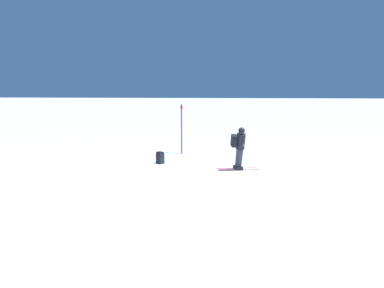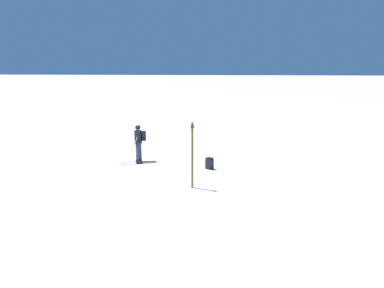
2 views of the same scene
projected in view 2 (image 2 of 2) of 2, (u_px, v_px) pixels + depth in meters
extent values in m
plane|color=white|center=(137.00, 165.00, 16.60)|extent=(300.00, 300.00, 0.00)
cube|color=red|center=(139.00, 162.00, 17.16)|extent=(0.52, 1.58, 0.01)
cube|color=red|center=(139.00, 164.00, 16.81)|extent=(0.52, 1.58, 0.01)
cube|color=black|center=(139.00, 160.00, 17.14)|extent=(0.21, 0.31, 0.12)
cube|color=black|center=(139.00, 162.00, 16.79)|extent=(0.21, 0.31, 0.12)
cylinder|color=#2D3342|center=(139.00, 152.00, 17.02)|extent=(0.51, 0.37, 0.80)
cylinder|color=black|center=(138.00, 137.00, 17.06)|extent=(0.56, 0.46, 0.66)
sphere|color=tan|center=(138.00, 128.00, 17.08)|extent=(0.31, 0.28, 0.26)
sphere|color=black|center=(138.00, 127.00, 17.09)|extent=(0.36, 0.32, 0.30)
cube|color=black|center=(144.00, 136.00, 17.10)|extent=(0.42, 0.28, 0.50)
cylinder|color=#B7B7BC|center=(132.00, 149.00, 17.38)|extent=(0.06, 0.53, 1.06)
cylinder|color=#B7B7BC|center=(132.00, 152.00, 16.56)|extent=(0.87, 0.31, 1.19)
cube|color=black|center=(209.00, 164.00, 15.93)|extent=(0.35, 0.37, 0.44)
cube|color=black|center=(210.00, 158.00, 15.87)|extent=(0.32, 0.33, 0.06)
cylinder|color=brown|center=(192.00, 156.00, 13.30)|extent=(0.08, 0.08, 2.39)
cylinder|color=red|center=(192.00, 127.00, 13.08)|extent=(0.13, 0.13, 0.10)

